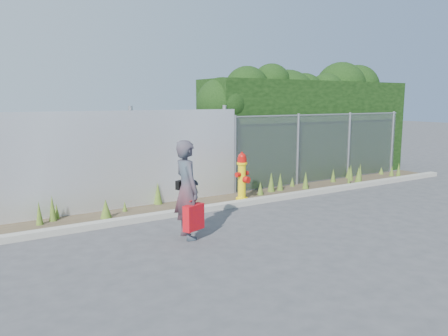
% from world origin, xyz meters
% --- Properties ---
extents(ground, '(80.00, 80.00, 0.00)m').
position_xyz_m(ground, '(0.00, 0.00, 0.00)').
color(ground, '#3E3E41').
rests_on(ground, ground).
extents(curb, '(16.00, 0.22, 0.12)m').
position_xyz_m(curb, '(0.00, 1.80, 0.06)').
color(curb, gray).
rests_on(curb, ground).
extents(weed_strip, '(16.00, 1.21, 0.54)m').
position_xyz_m(weed_strip, '(0.00, 2.46, 0.14)').
color(weed_strip, '#413525').
rests_on(weed_strip, ground).
extents(corrugated_fence, '(8.50, 0.21, 2.30)m').
position_xyz_m(corrugated_fence, '(-3.25, 3.01, 1.10)').
color(corrugated_fence, silver).
rests_on(corrugated_fence, ground).
extents(chainlink_fence, '(6.50, 0.07, 2.05)m').
position_xyz_m(chainlink_fence, '(4.25, 3.00, 1.03)').
color(chainlink_fence, gray).
rests_on(chainlink_fence, ground).
extents(hedge, '(7.71, 1.87, 3.68)m').
position_xyz_m(hedge, '(4.44, 4.03, 1.97)').
color(hedge, black).
rests_on(hedge, ground).
extents(fire_hydrant, '(0.40, 0.36, 1.19)m').
position_xyz_m(fire_hydrant, '(0.76, 2.26, 0.58)').
color(fire_hydrant, yellow).
rests_on(fire_hydrant, ground).
extents(woman, '(0.46, 0.66, 1.75)m').
position_xyz_m(woman, '(-1.74, 0.35, 0.87)').
color(woman, '#105765').
rests_on(woman, ground).
extents(red_tote_bag, '(0.41, 0.15, 0.53)m').
position_xyz_m(red_tote_bag, '(-1.73, 0.12, 0.43)').
color(red_tote_bag, '#AB091B').
extents(black_shoulder_bag, '(0.21, 0.09, 0.16)m').
position_xyz_m(black_shoulder_bag, '(-1.76, 0.52, 0.94)').
color(black_shoulder_bag, black).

